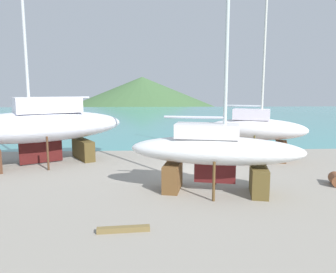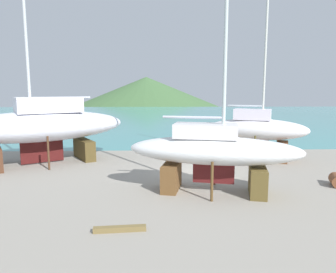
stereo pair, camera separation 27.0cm
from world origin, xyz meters
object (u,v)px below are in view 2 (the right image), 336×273
object	(u,v)px
worker	(194,142)
sailboat_far_slipway	(213,151)
sailboat_large_starboard	(42,125)
sailboat_small_center	(256,130)

from	to	relation	value
worker	sailboat_far_slipway	bearing A→B (deg)	6.65
sailboat_far_slipway	sailboat_large_starboard	bearing A→B (deg)	161.39
sailboat_small_center	sailboat_large_starboard	xyz separation A→B (m)	(-13.73, -0.68, 0.43)
sailboat_small_center	worker	xyz separation A→B (m)	(-3.87, 1.89, -1.11)
sailboat_small_center	sailboat_far_slipway	xyz separation A→B (m)	(-4.05, -6.66, -0.07)
sailboat_far_slipway	worker	size ratio (longest dim) A/B	8.12
worker	sailboat_large_starboard	bearing A→B (deg)	-67.54
sailboat_small_center	sailboat_far_slipway	distance (m)	7.79
sailboat_small_center	sailboat_large_starboard	bearing A→B (deg)	-155.24
sailboat_small_center	worker	bearing A→B (deg)	175.86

